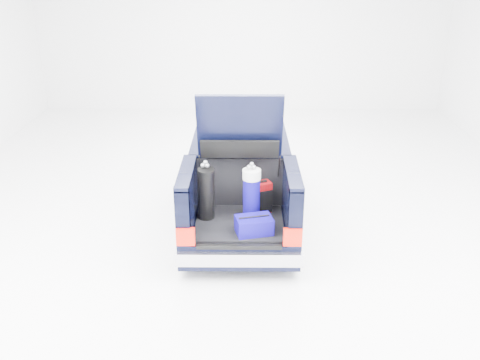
{
  "coord_description": "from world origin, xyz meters",
  "views": [
    {
      "loc": [
        0.06,
        -8.26,
        4.23
      ],
      "look_at": [
        0.0,
        -0.5,
        0.86
      ],
      "focal_mm": 38.0,
      "sensor_mm": 36.0,
      "label": 1
    }
  ],
  "objects_px": {
    "car": "(240,176)",
    "blue_duffel": "(254,225)",
    "black_golf_bag": "(206,193)",
    "blue_golf_bag": "(251,194)",
    "red_suitcase": "(260,197)"
  },
  "relations": [
    {
      "from": "red_suitcase",
      "to": "blue_golf_bag",
      "type": "relative_size",
      "value": 0.57
    },
    {
      "from": "car",
      "to": "black_golf_bag",
      "type": "relative_size",
      "value": 5.06
    },
    {
      "from": "car",
      "to": "blue_duffel",
      "type": "bearing_deg",
      "value": -83.71
    },
    {
      "from": "car",
      "to": "blue_golf_bag",
      "type": "xyz_separation_m",
      "value": [
        0.18,
        -1.49,
        0.34
      ]
    },
    {
      "from": "black_golf_bag",
      "to": "blue_golf_bag",
      "type": "height_order",
      "value": "blue_golf_bag"
    },
    {
      "from": "car",
      "to": "black_golf_bag",
      "type": "distance_m",
      "value": 1.6
    },
    {
      "from": "car",
      "to": "black_golf_bag",
      "type": "bearing_deg",
      "value": -108.7
    },
    {
      "from": "car",
      "to": "blue_duffel",
      "type": "relative_size",
      "value": 8.06
    },
    {
      "from": "red_suitcase",
      "to": "blue_duffel",
      "type": "bearing_deg",
      "value": -121.7
    },
    {
      "from": "red_suitcase",
      "to": "blue_duffel",
      "type": "distance_m",
      "value": 0.69
    },
    {
      "from": "red_suitcase",
      "to": "black_golf_bag",
      "type": "relative_size",
      "value": 0.57
    },
    {
      "from": "car",
      "to": "blue_duffel",
      "type": "distance_m",
      "value": 1.94
    },
    {
      "from": "black_golf_bag",
      "to": "blue_golf_bag",
      "type": "xyz_separation_m",
      "value": [
        0.68,
        -0.02,
        -0.0
      ]
    },
    {
      "from": "blue_golf_bag",
      "to": "blue_duffel",
      "type": "xyz_separation_m",
      "value": [
        0.03,
        -0.43,
        -0.29
      ]
    },
    {
      "from": "red_suitcase",
      "to": "blue_golf_bag",
      "type": "height_order",
      "value": "blue_golf_bag"
    }
  ]
}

